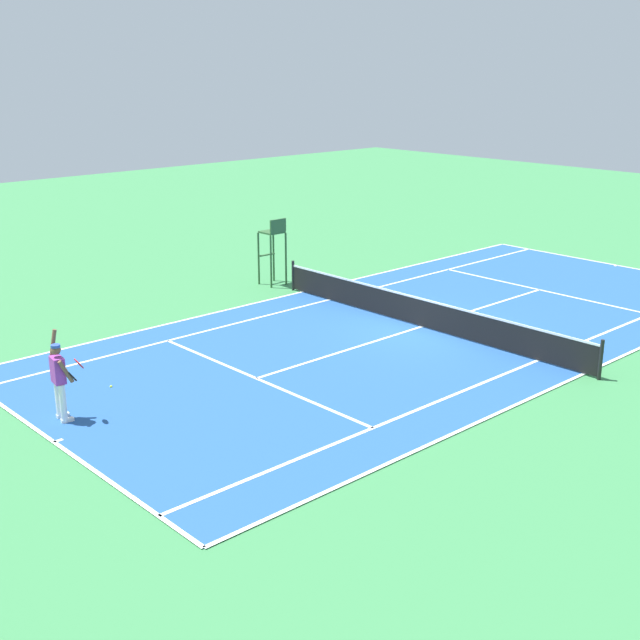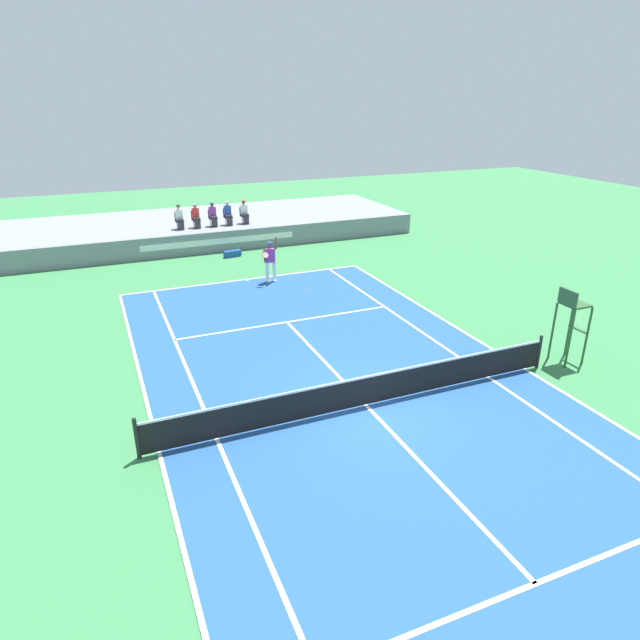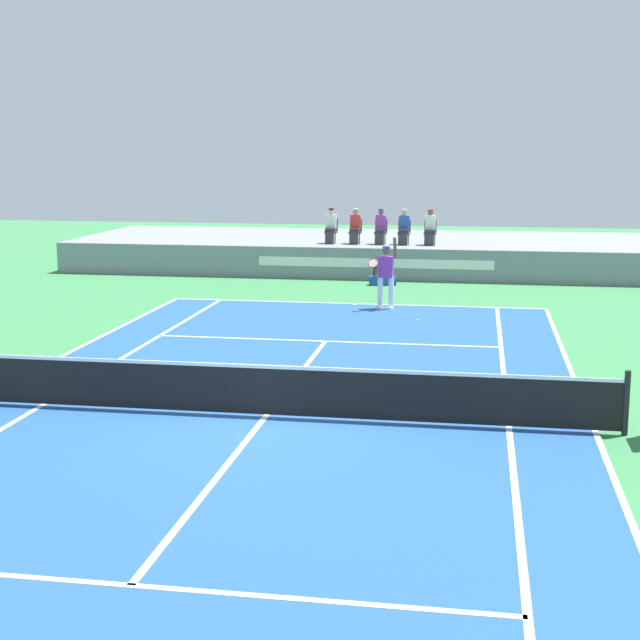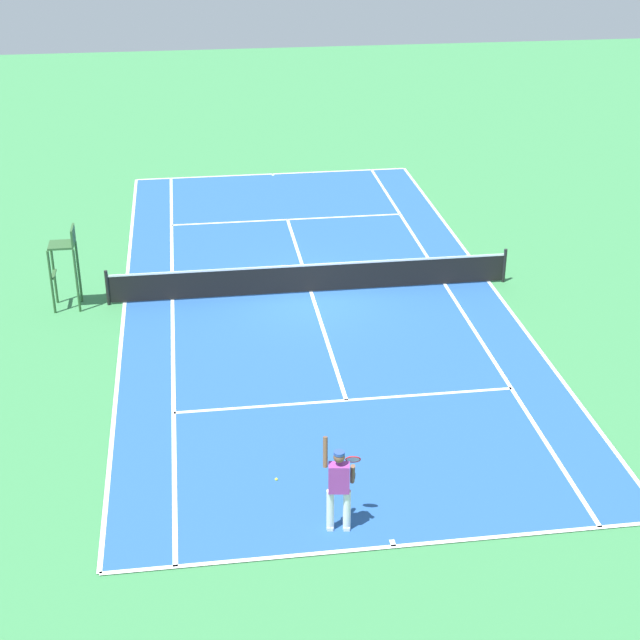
% 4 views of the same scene
% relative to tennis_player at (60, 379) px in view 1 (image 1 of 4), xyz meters
% --- Properties ---
extents(ground_plane, '(80.00, 80.00, 0.00)m').
position_rel_tennis_player_xyz_m(ground_plane, '(-0.95, -11.20, -0.99)').
color(ground_plane, '#387F47').
extents(court, '(11.08, 23.88, 0.03)m').
position_rel_tennis_player_xyz_m(court, '(-0.95, -11.20, -0.98)').
color(court, '#235193').
rests_on(court, ground).
extents(net, '(11.98, 0.10, 1.07)m').
position_rel_tennis_player_xyz_m(net, '(-0.95, -11.20, -0.47)').
color(net, black).
rests_on(net, ground).
extents(tennis_player, '(0.81, 0.62, 2.08)m').
position_rel_tennis_player_xyz_m(tennis_player, '(0.00, 0.00, 0.00)').
color(tennis_player, white).
rests_on(tennis_player, ground).
extents(tennis_ball, '(0.07, 0.07, 0.07)m').
position_rel_tennis_player_xyz_m(tennis_ball, '(1.04, -1.78, -0.96)').
color(tennis_ball, '#D1E533').
rests_on(tennis_ball, ground).
extents(umpire_chair, '(0.77, 0.77, 2.44)m').
position_rel_tennis_player_xyz_m(umpire_chair, '(6.06, -11.20, 0.56)').
color(umpire_chair, '#2D562D').
rests_on(umpire_chair, ground).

